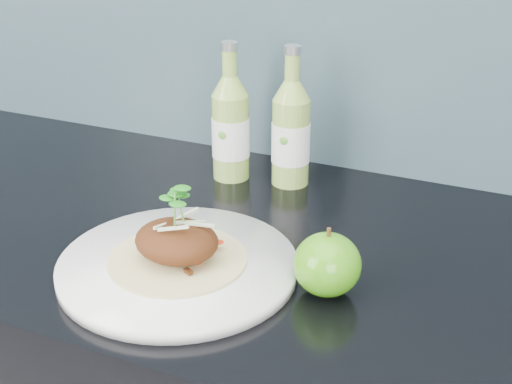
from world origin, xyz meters
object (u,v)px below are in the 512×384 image
dinner_plate (178,266)px  green_apple (327,264)px  cider_bottle_left (231,128)px  cider_bottle_right (291,133)px

dinner_plate → green_apple: green_apple is taller
dinner_plate → cider_bottle_left: (-0.07, 0.29, 0.08)m
cider_bottle_left → cider_bottle_right: 0.10m
dinner_plate → cider_bottle_right: cider_bottle_right is taller
dinner_plate → cider_bottle_right: bearing=84.8°
green_apple → cider_bottle_left: cider_bottle_left is taller
dinner_plate → cider_bottle_left: 0.31m
dinner_plate → cider_bottle_right: (0.03, 0.31, 0.08)m
green_apple → cider_bottle_right: 0.32m
green_apple → cider_bottle_left: (-0.25, 0.26, 0.05)m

